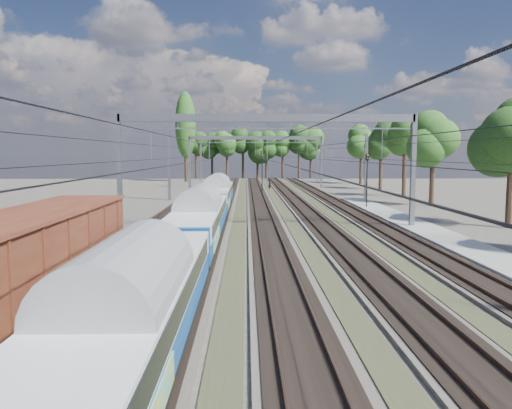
{
  "coord_description": "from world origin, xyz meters",
  "views": [
    {
      "loc": [
        -1.62,
        -8.99,
        5.94
      ],
      "look_at": [
        -1.02,
        21.85,
        2.8
      ],
      "focal_mm": 35.0,
      "sensor_mm": 36.0,
      "label": 1
    }
  ],
  "objects_px": {
    "emu_train": "(199,215)",
    "freight_boxcar": "(27,262)",
    "signal_near": "(262,167)",
    "signal_far": "(367,174)",
    "worker": "(270,184)"
  },
  "relations": [
    {
      "from": "emu_train",
      "to": "freight_boxcar",
      "type": "bearing_deg",
      "value": -108.44
    },
    {
      "from": "emu_train",
      "to": "freight_boxcar",
      "type": "xyz_separation_m",
      "value": [
        -4.5,
        -13.5,
        0.05
      ]
    },
    {
      "from": "signal_near",
      "to": "signal_far",
      "type": "relative_size",
      "value": 1.06
    },
    {
      "from": "freight_boxcar",
      "to": "signal_far",
      "type": "bearing_deg",
      "value": 60.92
    },
    {
      "from": "worker",
      "to": "signal_far",
      "type": "xyz_separation_m",
      "value": [
        9.03,
        -29.44,
        2.88
      ]
    },
    {
      "from": "freight_boxcar",
      "to": "worker",
      "type": "distance_m",
      "value": 66.9
    },
    {
      "from": "signal_near",
      "to": "signal_far",
      "type": "bearing_deg",
      "value": -73.85
    },
    {
      "from": "worker",
      "to": "signal_near",
      "type": "height_order",
      "value": "signal_near"
    },
    {
      "from": "emu_train",
      "to": "signal_far",
      "type": "xyz_separation_m",
      "value": [
        15.8,
        22.99,
        1.51
      ]
    },
    {
      "from": "worker",
      "to": "signal_far",
      "type": "bearing_deg",
      "value": -145.85
    },
    {
      "from": "freight_boxcar",
      "to": "signal_near",
      "type": "bearing_deg",
      "value": 80.58
    },
    {
      "from": "freight_boxcar",
      "to": "worker",
      "type": "xyz_separation_m",
      "value": [
        11.26,
        65.93,
        -1.42
      ]
    },
    {
      "from": "signal_near",
      "to": "signal_far",
      "type": "height_order",
      "value": "signal_near"
    },
    {
      "from": "freight_boxcar",
      "to": "signal_far",
      "type": "xyz_separation_m",
      "value": [
        20.3,
        36.49,
        1.46
      ]
    },
    {
      "from": "signal_near",
      "to": "worker",
      "type": "bearing_deg",
      "value": 69.07
    }
  ]
}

